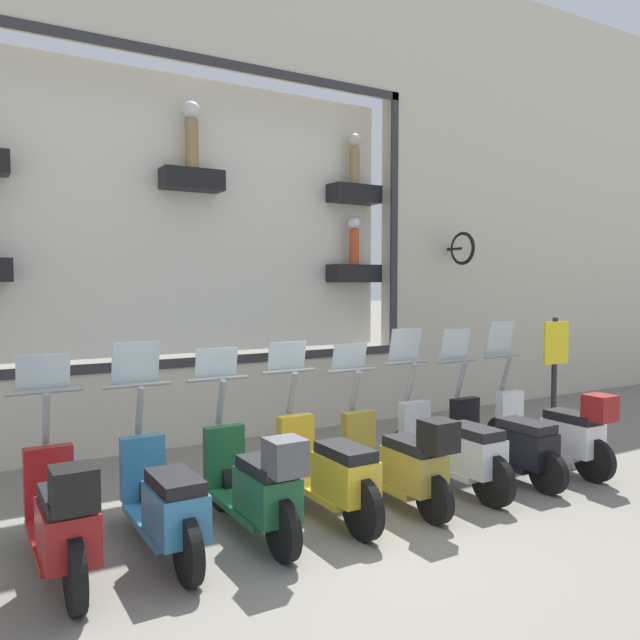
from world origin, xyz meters
TOP-DOWN VIEW (x-y plane):
  - ground_plane at (0.00, 0.00)m, footprint 120.00×120.00m
  - building_facade at (3.60, -0.00)m, footprint 1.19×36.00m
  - scooter_white_0 at (0.19, -3.10)m, footprint 1.79×0.61m
  - scooter_black_1 at (0.25, -2.34)m, footprint 1.79×0.61m
  - scooter_silver_2 at (0.25, -1.58)m, footprint 1.80×0.60m
  - scooter_olive_3 at (0.18, -0.82)m, footprint 1.79×0.60m
  - scooter_yellow_4 at (0.25, -0.06)m, footprint 1.81×0.61m
  - scooter_green_5 at (0.19, 0.71)m, footprint 1.80×0.60m
  - scooter_teal_6 at (0.25, 1.47)m, footprint 1.80×0.60m
  - scooter_red_7 at (0.19, 2.23)m, footprint 1.80×0.61m
  - shop_sign_post at (0.81, -3.83)m, footprint 0.36×0.45m

SIDE VIEW (x-z plane):
  - ground_plane at x=0.00m, z-range 0.00..0.00m
  - scooter_black_1 at x=0.25m, z-range -0.40..1.23m
  - scooter_teal_6 at x=0.25m, z-range -0.39..1.26m
  - scooter_silver_2 at x=0.25m, z-range -0.39..1.26m
  - scooter_yellow_4 at x=0.25m, z-range -0.35..1.23m
  - scooter_olive_3 at x=0.18m, z-range -0.31..1.21m
  - scooter_white_0 at x=0.19m, z-range -0.38..1.31m
  - scooter_green_5 at x=0.19m, z-range -0.30..1.24m
  - scooter_red_7 at x=0.19m, z-range -0.31..1.27m
  - shop_sign_post at x=0.81m, z-range 0.07..1.79m
  - building_facade at x=3.60m, z-range 0.05..7.28m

